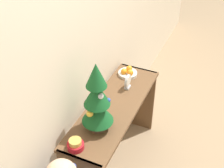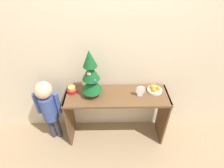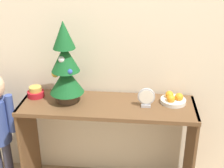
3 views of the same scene
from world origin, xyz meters
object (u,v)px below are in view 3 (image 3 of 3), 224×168
at_px(mini_tree, 65,66).
at_px(fruit_bowl, 173,99).
at_px(desk_clock, 146,98).
at_px(singing_bowl, 36,92).

relative_size(mini_tree, fruit_bowl, 3.25).
xyz_separation_m(fruit_bowl, desk_clock, (-0.20, -0.08, 0.04)).
bearing_deg(fruit_bowl, mini_tree, -176.01).
bearing_deg(desk_clock, mini_tree, 177.59).
height_order(mini_tree, singing_bowl, mini_tree).
relative_size(singing_bowl, desk_clock, 0.89).
height_order(mini_tree, desk_clock, mini_tree).
height_order(singing_bowl, desk_clock, desk_clock).
distance_m(fruit_bowl, desk_clock, 0.22).
height_order(fruit_bowl, desk_clock, desk_clock).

